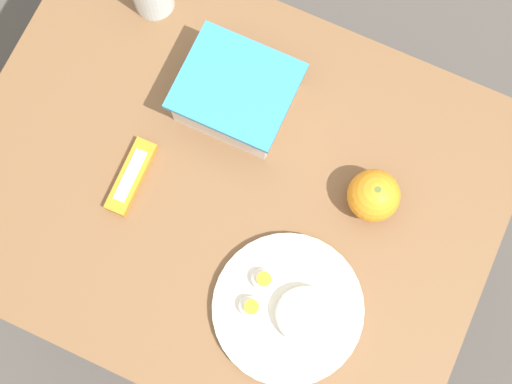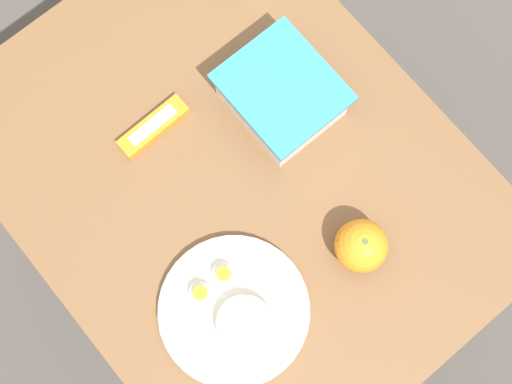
{
  "view_description": "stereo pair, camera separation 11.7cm",
  "coord_description": "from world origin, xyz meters",
  "px_view_note": "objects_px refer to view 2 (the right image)",
  "views": [
    {
      "loc": [
        0.16,
        -0.23,
        1.92
      ],
      "look_at": [
        0.05,
        0.01,
        0.78
      ],
      "focal_mm": 50.0,
      "sensor_mm": 36.0,
      "label": 1
    },
    {
      "loc": [
        0.25,
        -0.16,
        1.92
      ],
      "look_at": [
        0.05,
        0.01,
        0.78
      ],
      "focal_mm": 50.0,
      "sensor_mm": 36.0,
      "label": 2
    }
  ],
  "objects_px": {
    "rice_plate": "(236,313)",
    "candy_bar": "(153,127)",
    "food_container": "(282,97)",
    "orange_fruit": "(361,246)"
  },
  "relations": [
    {
      "from": "rice_plate",
      "to": "candy_bar",
      "type": "distance_m",
      "value": 0.35
    },
    {
      "from": "orange_fruit",
      "to": "candy_bar",
      "type": "height_order",
      "value": "orange_fruit"
    },
    {
      "from": "orange_fruit",
      "to": "candy_bar",
      "type": "bearing_deg",
      "value": -161.2
    },
    {
      "from": "rice_plate",
      "to": "candy_bar",
      "type": "xyz_separation_m",
      "value": [
        -0.34,
        0.09,
        -0.01
      ]
    },
    {
      "from": "candy_bar",
      "to": "orange_fruit",
      "type": "bearing_deg",
      "value": 18.8
    },
    {
      "from": "food_container",
      "to": "candy_bar",
      "type": "relative_size",
      "value": 1.4
    },
    {
      "from": "candy_bar",
      "to": "food_container",
      "type": "bearing_deg",
      "value": 61.82
    },
    {
      "from": "rice_plate",
      "to": "candy_bar",
      "type": "height_order",
      "value": "rice_plate"
    },
    {
      "from": "orange_fruit",
      "to": "candy_bar",
      "type": "relative_size",
      "value": 0.65
    },
    {
      "from": "food_container",
      "to": "rice_plate",
      "type": "height_order",
      "value": "food_container"
    }
  ]
}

